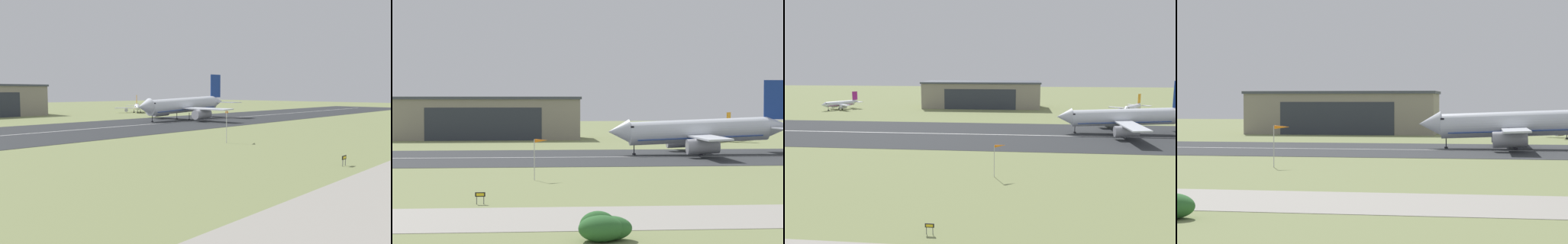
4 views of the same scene
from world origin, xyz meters
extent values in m
plane|color=#7A8451|center=(0.00, 60.16, 0.00)|extent=(685.76, 685.76, 0.00)
cube|color=#2B2D30|center=(0.00, 120.31, 0.03)|extent=(445.76, 50.59, 0.06)
cube|color=silver|center=(0.00, 120.31, 0.07)|extent=(401.18, 0.70, 0.01)
cube|color=gray|center=(0.00, 30.03, 0.03)|extent=(334.32, 17.66, 0.05)
cube|color=gray|center=(-14.77, 204.45, 6.77)|extent=(63.48, 23.75, 13.53)
cube|color=#424751|center=(-14.77, 204.45, 13.98)|extent=(64.48, 24.75, 0.90)
cube|color=#2D333D|center=(-14.77, 192.53, 5.41)|extent=(38.09, 0.12, 10.82)
cylinder|color=silver|center=(41.57, 126.97, 5.81)|extent=(34.80, 6.45, 6.96)
cone|color=silver|center=(21.75, 126.55, 5.81)|extent=(5.48, 5.84, 5.91)
cone|color=silver|center=(62.26, 127.40, 6.84)|extent=(7.16, 5.30, 5.40)
cube|color=black|center=(24.58, 126.61, 6.95)|extent=(1.22, 4.89, 0.48)
cube|color=navy|center=(41.57, 126.97, 4.23)|extent=(31.14, 6.09, 1.31)
cube|color=silver|center=(40.61, 140.00, 4.80)|extent=(6.02, 20.48, 0.60)
cylinder|color=#A8A8B2|center=(39.53, 138.35, 2.78)|extent=(7.65, 3.71, 3.82)
cube|color=silver|center=(41.15, 113.91, 4.80)|extent=(6.02, 20.48, 0.60)
cylinder|color=#A8A8B2|center=(40.00, 115.51, 2.78)|extent=(7.65, 3.71, 3.82)
cube|color=navy|center=(61.23, 127.38, 13.54)|extent=(6.24, 0.41, 9.74)
cube|color=silver|center=(61.47, 134.63, 6.67)|extent=(5.64, 8.88, 0.24)
cylinder|color=black|center=(25.53, 126.63, 1.47)|extent=(0.24, 0.24, 2.94)
cylinder|color=black|center=(25.53, 126.63, 0.22)|extent=(0.84, 0.84, 0.44)
cylinder|color=black|center=(41.31, 130.40, 1.47)|extent=(0.24, 0.24, 2.94)
cylinder|color=black|center=(41.31, 130.40, 0.22)|extent=(0.84, 0.84, 0.44)
cylinder|color=black|center=(41.45, 123.52, 1.47)|extent=(0.24, 0.24, 2.94)
cylinder|color=black|center=(41.45, 123.52, 0.22)|extent=(0.84, 0.84, 0.44)
cylinder|color=silver|center=(60.92, 182.37, 3.03)|extent=(11.10, 13.96, 2.82)
cone|color=silver|center=(55.78, 175.17, 3.03)|extent=(3.78, 3.71, 2.82)
cone|color=silver|center=(66.31, 189.90, 3.54)|extent=(4.04, 4.23, 2.54)
cube|color=black|center=(56.59, 176.31, 3.60)|extent=(2.59, 2.29, 0.44)
cube|color=orange|center=(60.92, 182.37, 2.26)|extent=(10.10, 12.65, 0.20)
cube|color=silver|center=(55.45, 185.90, 2.54)|extent=(9.76, 7.98, 0.40)
cylinder|color=#A8A8B2|center=(55.82, 185.02, 1.41)|extent=(3.56, 4.00, 1.75)
cube|color=silver|center=(66.04, 178.34, 2.54)|extent=(9.76, 7.98, 0.40)
cylinder|color=#A8A8B2|center=(65.08, 178.40, 1.41)|extent=(3.56, 4.00, 1.75)
cube|color=orange|center=(66.01, 189.49, 6.84)|extent=(2.01, 2.66, 4.80)
cube|color=silver|center=(63.34, 191.89, 3.46)|extent=(5.08, 4.70, 0.24)
cube|color=silver|center=(69.15, 187.74, 3.46)|extent=(5.08, 4.70, 0.24)
cylinder|color=black|center=(57.22, 177.18, 0.81)|extent=(0.24, 0.24, 1.62)
cylinder|color=black|center=(57.22, 177.18, 0.22)|extent=(0.84, 0.84, 0.44)
cylinder|color=black|center=(59.66, 183.51, 0.81)|extent=(0.24, 0.24, 1.62)
cylinder|color=black|center=(59.66, 183.51, 0.22)|extent=(0.84, 0.84, 0.44)
cylinder|color=black|center=(62.41, 181.54, 0.81)|extent=(0.24, 0.24, 1.62)
cylinder|color=black|center=(62.41, 181.54, 0.22)|extent=(0.84, 0.84, 0.44)
ellipsoid|color=#2D662D|center=(7.51, 16.09, 1.19)|extent=(4.36, 3.23, 2.39)
ellipsoid|color=#2D662D|center=(6.55, 15.33, 1.30)|extent=(4.41, 3.47, 2.60)
ellipsoid|color=#2D662D|center=(6.33, 16.13, 1.44)|extent=(3.63, 2.58, 2.89)
cylinder|color=#B7B7BC|center=(0.68, 71.21, 3.48)|extent=(0.14, 0.14, 6.96)
cone|color=orange|center=(1.90, 71.99, 6.71)|extent=(2.51, 1.90, 0.60)
cylinder|color=#4C4C51|center=(-7.14, 42.42, 0.50)|extent=(0.10, 0.10, 1.01)
cylinder|color=#4C4C51|center=(-6.21, 42.42, 0.50)|extent=(0.10, 0.10, 1.01)
cube|color=black|center=(-6.68, 42.42, 1.30)|extent=(1.33, 0.12, 0.59)
cube|color=yellow|center=(-6.68, 42.35, 1.30)|extent=(1.01, 0.02, 0.35)
camera|label=1|loc=(-62.42, 19.20, 11.11)|focal=35.00mm
camera|label=2|loc=(-0.56, -57.43, 13.90)|focal=70.00mm
camera|label=3|loc=(5.61, -7.77, 24.01)|focal=35.00mm
camera|label=4|loc=(37.62, -50.76, 10.98)|focal=70.00mm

